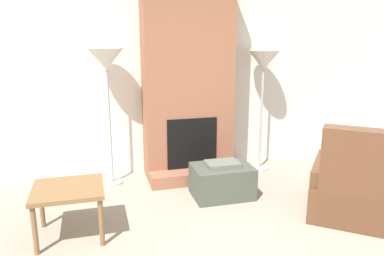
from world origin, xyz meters
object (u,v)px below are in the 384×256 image
object	(u,v)px
ottoman	(222,180)
armchair	(352,190)
floor_lamp_left	(106,65)
floor_lamp_right	(264,65)
side_table	(68,194)

from	to	relation	value
ottoman	armchair	bearing A→B (deg)	-35.58
floor_lamp_left	floor_lamp_right	distance (m)	2.00
side_table	floor_lamp_right	size ratio (longest dim) A/B	0.39
ottoman	floor_lamp_right	world-z (taller)	floor_lamp_right
side_table	floor_lamp_left	bearing A→B (deg)	69.52
ottoman	side_table	distance (m)	1.71
ottoman	floor_lamp_left	world-z (taller)	floor_lamp_left
side_table	floor_lamp_left	xyz separation A→B (m)	(0.44, 1.19, 1.05)
armchair	side_table	bearing A→B (deg)	32.17
side_table	floor_lamp_left	world-z (taller)	floor_lamp_left
ottoman	floor_lamp_left	size ratio (longest dim) A/B	0.40
ottoman	side_table	bearing A→B (deg)	-164.20
armchair	floor_lamp_left	world-z (taller)	floor_lamp_left
side_table	floor_lamp_left	distance (m)	1.65
floor_lamp_right	side_table	bearing A→B (deg)	-153.99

